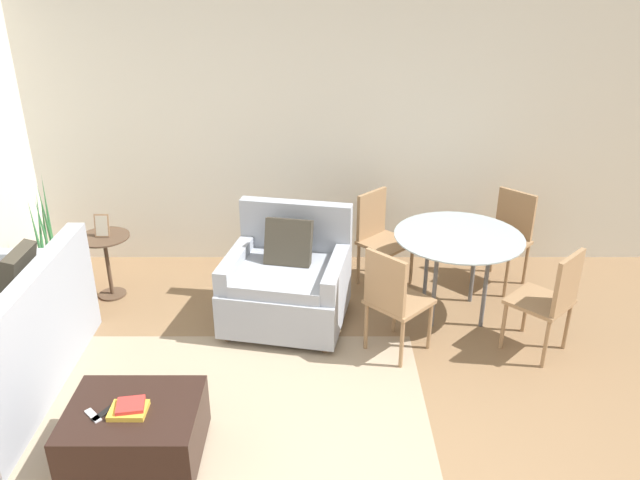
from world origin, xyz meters
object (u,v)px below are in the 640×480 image
Objects in this scene: book_stack at (127,409)px; picture_frame at (99,226)px; tv_remote_secondary at (91,416)px; dining_table at (456,245)px; tv_remote_primary at (101,414)px; ottoman at (133,431)px; potted_plant at (51,276)px; dining_chair_near_right at (549,296)px; dining_chair_far_left at (377,232)px; dining_chair_far_right at (506,232)px; side_table at (104,254)px; dining_chair_near_left at (391,296)px; armchair at (285,282)px.

book_stack is 2.29m from picture_frame.
tv_remote_secondary is 3.14m from dining_table.
ottoman is at bearing 19.49° from tv_remote_primary.
potted_plant is 4.32m from dining_chair_near_right.
picture_frame is (-0.80, 2.09, 0.49)m from ottoman.
picture_frame is 2.53m from dining_chair_far_left.
tv_remote_secondary is at bearing -160.69° from ottoman.
potted_plant is 1.34× the size of dining_chair_near_right.
dining_table is 1.21× the size of dining_chair_near_right.
dining_chair_far_right is at bearing 39.07° from ottoman.
dining_chair_near_right is (3.73, -0.93, -0.19)m from picture_frame.
dining_chair_far_left is (1.70, 2.38, 0.30)m from ottoman.
tv_remote_secondary is (-0.21, -0.07, 0.18)m from ottoman.
book_stack is 0.20× the size of dining_table.
dining_chair_far_right is at bearing 4.44° from side_table.
dining_table is (3.61, -0.26, 0.43)m from potted_plant.
picture_frame is (0.00, 0.00, 0.28)m from side_table.
dining_chair_far_left reaches higher than side_table.
dining_chair_near_left reaches higher than book_stack.
tv_remote_secondary reaches higher than ottoman.
picture_frame is at bearing 105.32° from tv_remote_secondary.
armchair is 1.26× the size of dining_chair_far_right.
tv_remote_secondary is at bearing -74.67° from side_table.
picture_frame is at bearing 106.83° from tv_remote_primary.
side_table is at bearing 174.11° from dining_table.
armchair is 2.20m from potted_plant.
armchair is at bearing 166.34° from dining_chair_near_right.
dining_chair_far_left is (2.51, 0.29, 0.09)m from side_table.
potted_plant is 1.99× the size of side_table.
dining_chair_far_right is (0.61, 0.61, -0.15)m from dining_table.
dining_chair_near_right is (0.61, -0.61, -0.15)m from dining_table.
picture_frame reaches higher than book_stack.
book_stack is 0.36× the size of side_table.
picture_frame reaches higher than tv_remote_secondary.
side_table is 0.67× the size of dining_chair_near_left.
dining_chair_near_left is (2.51, -0.93, 0.09)m from side_table.
dining_chair_far_left is (3.00, 0.35, 0.28)m from potted_plant.
picture_frame is 0.23× the size of dining_chair_far_right.
dining_chair_far_left is at bearing 54.74° from book_stack.
armchair is at bearing 59.09° from tv_remote_primary.
tv_remote_primary is 3.08m from dining_table.
dining_chair_near_right and dining_chair_far_left have the same top height.
armchair is 1.26× the size of dining_chair_near_left.
armchair is 1.90m from book_stack.
dining_chair_near_left is at bearing 34.10° from ottoman.
potted_plant reaches higher than tv_remote_secondary.
ottoman is 2.08m from dining_chair_near_left.
potted_plant is 1.34× the size of dining_chair_far_left.
armchair reaches higher than ottoman.
potted_plant is at bearing -172.64° from side_table.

